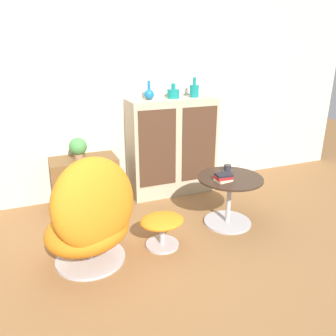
% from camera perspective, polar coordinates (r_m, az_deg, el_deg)
% --- Properties ---
extents(ground_plane, '(12.00, 12.00, 0.00)m').
position_cam_1_polar(ground_plane, '(2.85, -1.53, -14.43)').
color(ground_plane, olive).
extents(wall_back, '(6.40, 0.06, 2.60)m').
position_cam_1_polar(wall_back, '(3.70, -9.67, 14.84)').
color(wall_back, beige).
rests_on(wall_back, ground_plane).
extents(sideboard, '(1.00, 0.41, 1.10)m').
position_cam_1_polar(sideboard, '(3.80, 0.68, 3.78)').
color(sideboard, tan).
rests_on(sideboard, ground_plane).
extents(tv_console, '(0.69, 0.39, 0.53)m').
position_cam_1_polar(tv_console, '(3.65, -14.22, -2.31)').
color(tv_console, brown).
rests_on(tv_console, ground_plane).
extents(egg_chair, '(0.88, 0.85, 0.91)m').
position_cam_1_polar(egg_chair, '(2.58, -13.19, -8.38)').
color(egg_chair, '#B7B7BC').
rests_on(egg_chair, ground_plane).
extents(ottoman, '(0.38, 0.32, 0.29)m').
position_cam_1_polar(ottoman, '(2.83, -1.03, -9.77)').
color(ottoman, '#B7B7BC').
rests_on(ottoman, ground_plane).
extents(coffee_table, '(0.61, 0.61, 0.48)m').
position_cam_1_polar(coffee_table, '(3.19, 10.59, -4.78)').
color(coffee_table, '#B7B7BC').
rests_on(coffee_table, ground_plane).
extents(vase_leftmost, '(0.11, 0.11, 0.20)m').
position_cam_1_polar(vase_leftmost, '(3.59, -3.31, 12.78)').
color(vase_leftmost, '#196699').
rests_on(vase_leftmost, sideboard).
extents(vase_inner_left, '(0.14, 0.14, 0.16)m').
position_cam_1_polar(vase_inner_left, '(3.69, 0.93, 12.90)').
color(vase_inner_left, '#147A75').
rests_on(vase_inner_left, sideboard).
extents(vase_inner_right, '(0.10, 0.10, 0.22)m').
position_cam_1_polar(vase_inner_right, '(3.80, 4.60, 13.34)').
color(vase_inner_right, '#147A75').
rests_on(vase_inner_right, sideboard).
extents(potted_plant, '(0.18, 0.18, 0.22)m').
position_cam_1_polar(potted_plant, '(3.53, -15.39, 3.52)').
color(potted_plant, '#996B4C').
rests_on(potted_plant, tv_console).
extents(teacup, '(0.11, 0.11, 0.06)m').
position_cam_1_polar(teacup, '(3.27, 10.30, -0.08)').
color(teacup, '#2D2D33').
rests_on(teacup, coffee_table).
extents(book_stack, '(0.16, 0.12, 0.07)m').
position_cam_1_polar(book_stack, '(3.01, 9.64, -1.64)').
color(book_stack, beige).
rests_on(book_stack, coffee_table).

